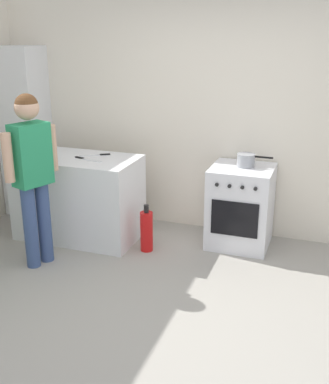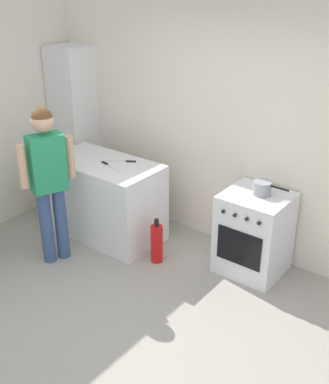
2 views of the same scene
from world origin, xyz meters
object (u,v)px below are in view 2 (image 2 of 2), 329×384
(person, at_px, (48,173))
(fire_extinguisher, at_px, (157,243))
(knife_paring, at_px, (72,153))
(pot, at_px, (262,188))
(larder_cabinet, at_px, (75,127))
(knife_carving, at_px, (122,161))
(oven_left, at_px, (254,233))
(knife_bread, at_px, (110,166))

(person, bearing_deg, fire_extinguisher, 34.96)
(knife_paring, bearing_deg, pot, 11.48)
(larder_cabinet, bearing_deg, knife_carving, -17.08)
(oven_left, bearing_deg, larder_cabinet, 177.80)
(knife_carving, height_order, fire_extinguisher, knife_carving)
(oven_left, xyz_separation_m, knife_bread, (-1.54, -0.43, 0.48))
(pot, distance_m, knife_carving, 1.59)
(knife_paring, xyz_separation_m, knife_bread, (0.62, -0.02, -0.00))
(pot, relative_size, person, 0.22)
(oven_left, height_order, person, person)
(oven_left, xyz_separation_m, larder_cabinet, (-2.65, 0.10, 0.57))
(knife_carving, bearing_deg, fire_extinguisher, -19.64)
(pot, bearing_deg, person, -147.51)
(knife_paring, bearing_deg, person, -58.96)
(oven_left, height_order, knife_bread, knife_bread)
(larder_cabinet, bearing_deg, knife_paring, -46.21)
(pot, xyz_separation_m, fire_extinguisher, (-0.90, -0.52, -0.70))
(knife_paring, height_order, fire_extinguisher, knife_paring)
(fire_extinguisher, distance_m, larder_cabinet, 2.03)
(oven_left, height_order, knife_paring, knife_paring)
(pot, xyz_separation_m, knife_carving, (-1.56, -0.28, -0.01))
(knife_paring, height_order, person, person)
(oven_left, bearing_deg, person, -148.01)
(oven_left, distance_m, knife_bread, 1.67)
(knife_paring, relative_size, larder_cabinet, 0.10)
(pot, bearing_deg, knife_paring, -168.52)
(knife_carving, relative_size, larder_cabinet, 0.15)
(person, bearing_deg, knife_paring, 121.04)
(fire_extinguisher, bearing_deg, knife_carving, 160.36)
(knife_bread, relative_size, person, 0.21)
(oven_left, height_order, pot, pot)
(knife_paring, bearing_deg, fire_extinguisher, -3.15)
(pot, height_order, knife_carving, pot)
(knife_paring, height_order, larder_cabinet, larder_cabinet)
(pot, relative_size, larder_cabinet, 0.18)
(knife_carving, distance_m, person, 0.88)
(knife_bread, bearing_deg, knife_carving, 87.89)
(oven_left, xyz_separation_m, pot, (0.03, 0.04, 0.49))
(knife_bread, distance_m, person, 0.70)
(oven_left, distance_m, knife_carving, 1.63)
(knife_carving, xyz_separation_m, knife_paring, (-0.63, -0.17, 0.00))
(knife_carving, relative_size, person, 0.18)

